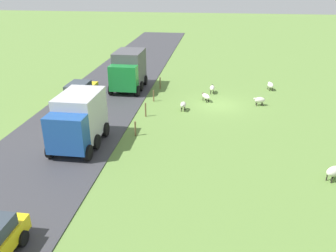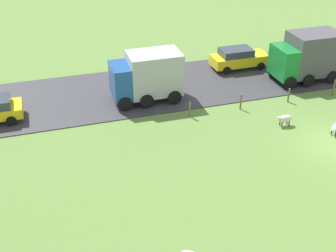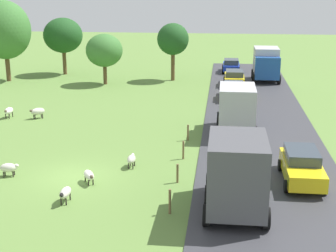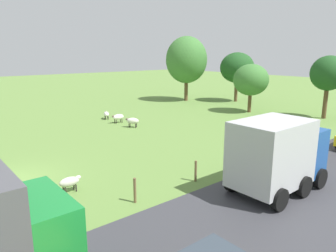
{
  "view_description": "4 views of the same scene",
  "coord_description": "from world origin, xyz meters",
  "px_view_note": "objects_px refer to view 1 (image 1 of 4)",
  "views": [
    {
      "loc": [
        0.46,
        28.77,
        10.37
      ],
      "look_at": [
        3.28,
        8.38,
        1.4
      ],
      "focal_mm": 37.12,
      "sensor_mm": 36.0,
      "label": 1
    },
    {
      "loc": [
        -17.89,
        15.98,
        14.19
      ],
      "look_at": [
        2.19,
        9.79,
        1.76
      ],
      "focal_mm": 46.76,
      "sensor_mm": 36.0,
      "label": 2
    },
    {
      "loc": [
        8.0,
        -24.23,
        10.19
      ],
      "look_at": [
        4.44,
        6.9,
        1.04
      ],
      "focal_mm": 52.65,
      "sensor_mm": 36.0,
      "label": 3
    },
    {
      "loc": [
        16.42,
        -3.47,
        6.34
      ],
      "look_at": [
        0.64,
        9.63,
        1.6
      ],
      "focal_mm": 33.96,
      "sensor_mm": 36.0,
      "label": 4
    }
  ],
  "objects_px": {
    "sheep_6": "(183,105)",
    "sheep_0": "(206,96)",
    "truck_1": "(129,70)",
    "sheep_7": "(270,85)",
    "car_3": "(80,91)",
    "truck_2": "(78,120)",
    "sheep_4": "(212,88)",
    "sheep_5": "(334,171)",
    "sheep_2": "(260,100)"
  },
  "relations": [
    {
      "from": "sheep_6",
      "to": "sheep_0",
      "type": "bearing_deg",
      "value": -124.85
    },
    {
      "from": "sheep_6",
      "to": "truck_1",
      "type": "height_order",
      "value": "truck_1"
    },
    {
      "from": "sheep_7",
      "to": "car_3",
      "type": "bearing_deg",
      "value": 18.14
    },
    {
      "from": "truck_1",
      "to": "car_3",
      "type": "height_order",
      "value": "truck_1"
    },
    {
      "from": "sheep_0",
      "to": "truck_2",
      "type": "xyz_separation_m",
      "value": [
        7.84,
        9.95,
        1.41
      ]
    },
    {
      "from": "sheep_0",
      "to": "sheep_6",
      "type": "relative_size",
      "value": 1.15
    },
    {
      "from": "sheep_6",
      "to": "car_3",
      "type": "xyz_separation_m",
      "value": [
        9.33,
        -1.1,
        0.42
      ]
    },
    {
      "from": "truck_2",
      "to": "sheep_0",
      "type": "bearing_deg",
      "value": -128.22
    },
    {
      "from": "sheep_6",
      "to": "truck_1",
      "type": "bearing_deg",
      "value": -41.0
    },
    {
      "from": "sheep_4",
      "to": "sheep_6",
      "type": "relative_size",
      "value": 1.14
    },
    {
      "from": "car_3",
      "to": "sheep_5",
      "type": "bearing_deg",
      "value": 150.08
    },
    {
      "from": "sheep_5",
      "to": "sheep_6",
      "type": "bearing_deg",
      "value": -46.12
    },
    {
      "from": "truck_1",
      "to": "sheep_6",
      "type": "bearing_deg",
      "value": 139.0
    },
    {
      "from": "sheep_0",
      "to": "sheep_5",
      "type": "relative_size",
      "value": 1.02
    },
    {
      "from": "truck_2",
      "to": "sheep_4",
      "type": "bearing_deg",
      "value": -123.96
    },
    {
      "from": "sheep_5",
      "to": "truck_2",
      "type": "distance_m",
      "value": 15.45
    },
    {
      "from": "sheep_4",
      "to": "truck_1",
      "type": "bearing_deg",
      "value": -0.33
    },
    {
      "from": "sheep_5",
      "to": "truck_2",
      "type": "height_order",
      "value": "truck_2"
    },
    {
      "from": "sheep_0",
      "to": "sheep_5",
      "type": "bearing_deg",
      "value": 121.41
    },
    {
      "from": "sheep_7",
      "to": "truck_2",
      "type": "relative_size",
      "value": 0.24
    },
    {
      "from": "truck_1",
      "to": "sheep_4",
      "type": "bearing_deg",
      "value": 179.67
    },
    {
      "from": "sheep_2",
      "to": "sheep_6",
      "type": "bearing_deg",
      "value": 18.15
    },
    {
      "from": "sheep_0",
      "to": "sheep_4",
      "type": "relative_size",
      "value": 1.01
    },
    {
      "from": "sheep_4",
      "to": "sheep_6",
      "type": "bearing_deg",
      "value": 65.38
    },
    {
      "from": "sheep_4",
      "to": "sheep_7",
      "type": "height_order",
      "value": "sheep_7"
    },
    {
      "from": "car_3",
      "to": "sheep_6",
      "type": "bearing_deg",
      "value": 173.28
    },
    {
      "from": "sheep_2",
      "to": "truck_1",
      "type": "xyz_separation_m",
      "value": [
        12.21,
        -2.95,
        1.48
      ]
    },
    {
      "from": "sheep_0",
      "to": "truck_1",
      "type": "bearing_deg",
      "value": -18.11
    },
    {
      "from": "sheep_6",
      "to": "sheep_7",
      "type": "relative_size",
      "value": 0.92
    },
    {
      "from": "sheep_5",
      "to": "sheep_2",
      "type": "bearing_deg",
      "value": -76.53
    },
    {
      "from": "sheep_2",
      "to": "sheep_7",
      "type": "height_order",
      "value": "sheep_7"
    },
    {
      "from": "sheep_2",
      "to": "sheep_7",
      "type": "distance_m",
      "value": 4.89
    },
    {
      "from": "sheep_4",
      "to": "sheep_7",
      "type": "bearing_deg",
      "value": -162.78
    },
    {
      "from": "sheep_4",
      "to": "sheep_5",
      "type": "bearing_deg",
      "value": 115.34
    },
    {
      "from": "sheep_6",
      "to": "car_3",
      "type": "height_order",
      "value": "car_3"
    },
    {
      "from": "car_3",
      "to": "sheep_4",
      "type": "bearing_deg",
      "value": -161.42
    },
    {
      "from": "sheep_0",
      "to": "truck_2",
      "type": "relative_size",
      "value": 0.25
    },
    {
      "from": "sheep_2",
      "to": "sheep_5",
      "type": "bearing_deg",
      "value": 103.47
    },
    {
      "from": "sheep_4",
      "to": "sheep_6",
      "type": "xyz_separation_m",
      "value": [
        2.29,
        5.0,
        -0.01
      ]
    },
    {
      "from": "sheep_2",
      "to": "truck_2",
      "type": "distance_m",
      "value": 15.71
    },
    {
      "from": "truck_1",
      "to": "car_3",
      "type": "relative_size",
      "value": 1.08
    },
    {
      "from": "sheep_0",
      "to": "sheep_2",
      "type": "bearing_deg",
      "value": 174.19
    },
    {
      "from": "sheep_2",
      "to": "sheep_4",
      "type": "bearing_deg",
      "value": -35.29
    },
    {
      "from": "truck_2",
      "to": "car_3",
      "type": "height_order",
      "value": "truck_2"
    },
    {
      "from": "truck_2",
      "to": "sheep_6",
      "type": "bearing_deg",
      "value": -129.33
    },
    {
      "from": "sheep_7",
      "to": "truck_1",
      "type": "relative_size",
      "value": 0.23
    },
    {
      "from": "sheep_7",
      "to": "truck_2",
      "type": "distance_m",
      "value": 19.91
    },
    {
      "from": "sheep_6",
      "to": "truck_1",
      "type": "xyz_separation_m",
      "value": [
        5.81,
        -5.05,
        1.48
      ]
    },
    {
      "from": "sheep_4",
      "to": "truck_2",
      "type": "height_order",
      "value": "truck_2"
    },
    {
      "from": "sheep_5",
      "to": "truck_1",
      "type": "relative_size",
      "value": 0.24
    }
  ]
}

